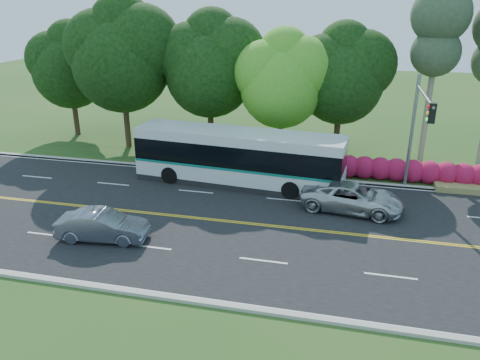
% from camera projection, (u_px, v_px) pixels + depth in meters
% --- Properties ---
extents(ground, '(120.00, 120.00, 0.00)m').
position_uv_depth(ground, '(285.00, 228.00, 24.09)').
color(ground, '#254D19').
rests_on(ground, ground).
extents(road, '(60.00, 14.00, 0.02)m').
position_uv_depth(road, '(285.00, 227.00, 24.09)').
color(road, black).
rests_on(road, ground).
extents(curb_north, '(60.00, 0.30, 0.15)m').
position_uv_depth(curb_north, '(301.00, 178.00, 30.55)').
color(curb_north, '#ACA89B').
rests_on(curb_north, ground).
extents(curb_south, '(60.00, 0.30, 0.15)m').
position_uv_depth(curb_south, '(259.00, 310.00, 17.58)').
color(curb_south, '#ACA89B').
rests_on(curb_south, ground).
extents(grass_verge, '(60.00, 4.00, 0.10)m').
position_uv_depth(grass_verge, '(303.00, 169.00, 32.24)').
color(grass_verge, '#254D19').
rests_on(grass_verge, ground).
extents(lane_markings, '(57.60, 13.82, 0.00)m').
position_uv_depth(lane_markings, '(283.00, 227.00, 24.10)').
color(lane_markings, gold).
rests_on(lane_markings, road).
extents(tree_row, '(44.70, 9.10, 13.84)m').
position_uv_depth(tree_row, '(241.00, 62.00, 33.75)').
color(tree_row, black).
rests_on(tree_row, ground).
extents(bougainvillea_hedge, '(9.50, 2.25, 1.50)m').
position_uv_depth(bougainvillea_hedge, '(416.00, 172.00, 29.71)').
color(bougainvillea_hedge, '#9A0C40').
rests_on(bougainvillea_hedge, ground).
extents(traffic_signal, '(0.42, 6.10, 7.00)m').
position_uv_depth(traffic_signal, '(418.00, 121.00, 25.93)').
color(traffic_signal, gray).
rests_on(traffic_signal, ground).
extents(transit_bus, '(13.25, 4.04, 3.42)m').
position_uv_depth(transit_bus, '(238.00, 158.00, 29.15)').
color(transit_bus, silver).
rests_on(transit_bus, road).
extents(sedan, '(4.55, 2.03, 1.45)m').
position_uv_depth(sedan, '(102.00, 226.00, 22.64)').
color(sedan, slate).
rests_on(sedan, road).
extents(suv, '(5.82, 3.27, 1.54)m').
position_uv_depth(suv, '(352.00, 197.00, 25.77)').
color(suv, silver).
rests_on(suv, road).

